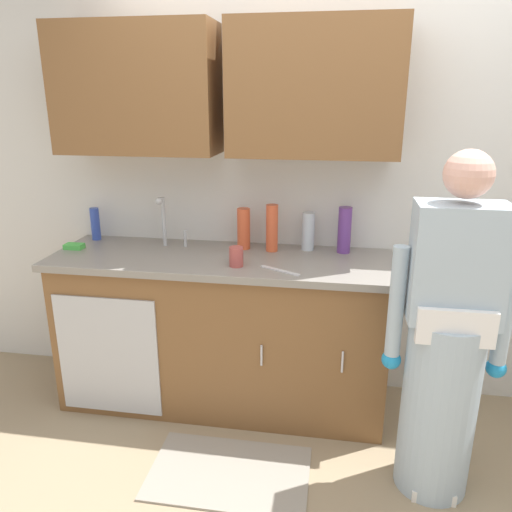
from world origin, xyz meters
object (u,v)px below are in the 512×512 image
at_px(bottle_water_tall, 344,230).
at_px(sponge, 74,246).
at_px(sink, 164,255).
at_px(bottle_soap, 244,229).
at_px(knife_on_counter, 280,270).
at_px(bottle_water_short, 95,224).
at_px(person_at_sink, 445,358).
at_px(cup_by_sink, 236,257).
at_px(bottle_cleaner_spray, 272,228).
at_px(bottle_dish_liquid, 308,231).

distance_m(bottle_water_tall, sponge, 1.61).
bearing_deg(sink, bottle_soap, 19.93).
relative_size(bottle_water_tall, knife_on_counter, 1.12).
xyz_separation_m(bottle_water_short, knife_on_counter, (1.23, -0.41, -0.10)).
bearing_deg(person_at_sink, bottle_water_tall, 122.46).
bearing_deg(bottle_water_short, cup_by_sink, -20.35).
xyz_separation_m(sink, bottle_cleaner_spray, (0.62, 0.14, 0.15)).
xyz_separation_m(bottle_water_tall, bottle_soap, (-0.59, -0.02, -0.01)).
bearing_deg(sponge, person_at_sink, -14.64).
xyz_separation_m(bottle_water_tall, bottle_water_short, (-1.56, 0.02, -0.03)).
relative_size(person_at_sink, knife_on_counter, 6.75).
height_order(bottle_water_tall, bottle_soap, bottle_water_tall).
height_order(person_at_sink, bottle_water_short, person_at_sink).
bearing_deg(cup_by_sink, person_at_sink, -20.36).
relative_size(sink, bottle_water_tall, 1.85).
bearing_deg(bottle_dish_liquid, bottle_soap, -174.41).
bearing_deg(knife_on_counter, bottle_dish_liquid, 102.37).
relative_size(person_at_sink, cup_by_sink, 15.09).
bearing_deg(sink, cup_by_sink, -19.45).
xyz_separation_m(sink, knife_on_counter, (0.71, -0.21, 0.02)).
distance_m(bottle_water_short, sponge, 0.23).
distance_m(sink, bottle_water_short, 0.57).
height_order(sink, bottle_water_tall, sink).
bearing_deg(bottle_soap, bottle_water_tall, 1.71).
bearing_deg(person_at_sink, bottle_dish_liquid, 131.99).
distance_m(cup_by_sink, sponge, 1.04).
distance_m(sink, bottle_soap, 0.50).
height_order(bottle_dish_liquid, sponge, bottle_dish_liquid).
distance_m(bottle_soap, cup_by_sink, 0.34).
bearing_deg(knife_on_counter, bottle_water_tall, 78.14).
relative_size(bottle_water_short, cup_by_sink, 1.91).
height_order(bottle_water_tall, bottle_cleaner_spray, bottle_cleaner_spray).
relative_size(person_at_sink, bottle_soap, 6.60).
bearing_deg(bottle_dish_liquid, sponge, -171.30).
height_order(sink, bottle_dish_liquid, sink).
height_order(bottle_water_short, sponge, bottle_water_short).
bearing_deg(sponge, bottle_soap, 9.87).
distance_m(bottle_cleaner_spray, bottle_water_short, 1.14).
distance_m(sink, bottle_cleaner_spray, 0.66).
height_order(sink, bottle_soap, sink).
bearing_deg(bottle_dish_liquid, bottle_cleaner_spray, -164.56).
height_order(bottle_dish_liquid, knife_on_counter, bottle_dish_liquid).
relative_size(bottle_soap, knife_on_counter, 1.02).
xyz_separation_m(bottle_soap, knife_on_counter, (0.27, -0.37, -0.12)).
bearing_deg(bottle_water_short, sink, -21.17).
xyz_separation_m(bottle_cleaner_spray, sponge, (-1.18, -0.15, -0.12)).
relative_size(sink, bottle_soap, 2.04).
height_order(knife_on_counter, sponge, sponge).
bearing_deg(bottle_water_tall, bottle_cleaner_spray, -174.82).
xyz_separation_m(person_at_sink, cup_by_sink, (-1.04, 0.38, 0.30)).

